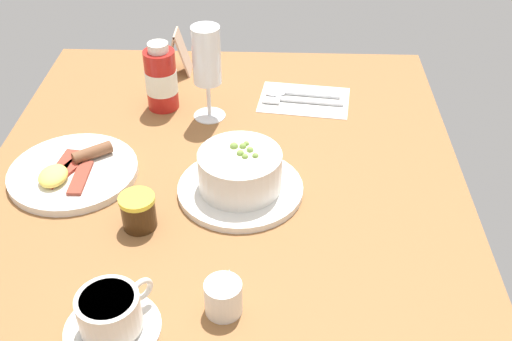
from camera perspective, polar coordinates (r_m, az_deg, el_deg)
The scene contains 10 objects.
ground_plane at distance 104.50cm, azimuth -3.32°, elevation -3.46°, with size 110.00×84.00×3.00cm, color brown.
porridge_bowl at distance 103.02cm, azimuth -1.46°, elevation -0.32°, with size 21.12×21.12×8.57cm.
cutlery_setting at distance 130.40cm, azimuth 4.23°, elevation 6.54°, with size 14.74×19.71×0.90cm.
coffee_cup at distance 84.76cm, azimuth -13.16°, elevation -12.72°, with size 12.84×12.84×6.10cm.
creamer_jug at distance 85.17cm, azimuth -2.98°, elevation -11.44°, with size 6.18×5.13×5.59cm.
wine_glass at distance 119.15cm, azimuth -4.53°, elevation 10.04°, with size 6.31×6.31×18.99cm.
jam_jar at distance 98.64cm, azimuth -10.71°, elevation -3.69°, with size 5.64×5.64×5.78cm.
sauce_bottle_red at distance 126.19cm, azimuth -8.67°, elevation 8.29°, with size 6.35×6.35×14.05cm.
breakfast_plate at distance 112.72cm, azimuth -16.44°, elevation -0.11°, with size 22.30×22.30×3.70cm.
menu_card at distance 139.90cm, azimuth -7.22°, elevation 10.69°, with size 5.53×5.75×9.67cm.
Camera 1 is at (-78.98, -9.03, 66.33)cm, focal length 43.74 mm.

